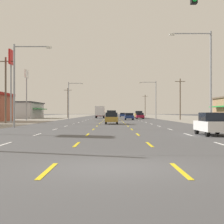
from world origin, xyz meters
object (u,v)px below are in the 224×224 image
(sedan_far_right_far, at_px, (139,116))
(pole_sign_left_row_2, at_px, (25,81))
(box_truck_inner_left_farther, at_px, (99,111))
(suv_center_turn_mid, at_px, (110,115))
(pole_sign_left_row_1, at_px, (10,69))
(streetlight_left_row_0, at_px, (17,79))
(sedan_inner_right_midfar, at_px, (128,116))
(streetlight_right_row_0, at_px, (205,72))
(hatchback_center_turn_distant_b, at_px, (111,115))
(hatchback_center_turn_distant_c, at_px, (112,114))
(streetlight_left_row_1, at_px, (69,98))
(streetlight_right_row_1, at_px, (153,97))
(hatchback_center_turn_near, at_px, (110,118))
(suv_far_right_farthest, at_px, (138,114))
(hatchback_far_right_nearest, at_px, (212,124))
(sedan_inner_right_distant_a, at_px, (121,115))

(sedan_far_right_far, height_order, pole_sign_left_row_2, pole_sign_left_row_2)
(box_truck_inner_left_farther, bearing_deg, suv_center_turn_mid, -82.30)
(pole_sign_left_row_1, xyz_separation_m, streetlight_left_row_0, (4.67, -13.45, -2.73))
(sedan_inner_right_midfar, height_order, streetlight_right_row_0, streetlight_right_row_0)
(box_truck_inner_left_farther, bearing_deg, pole_sign_left_row_1, -103.60)
(hatchback_center_turn_distant_b, relative_size, hatchback_center_turn_distant_c, 1.00)
(sedan_inner_right_midfar, distance_m, box_truck_inner_left_farther, 22.75)
(streetlight_left_row_1, relative_size, streetlight_right_row_1, 0.97)
(box_truck_inner_left_farther, height_order, hatchback_center_turn_distant_c, box_truck_inner_left_farther)
(suv_center_turn_mid, height_order, streetlight_right_row_1, streetlight_right_row_1)
(hatchback_center_turn_near, bearing_deg, suv_far_right_farthest, 81.35)
(box_truck_inner_left_farther, bearing_deg, hatchback_far_right_nearest, -81.96)
(box_truck_inner_left_farther, height_order, suv_far_right_farthest, box_truck_inner_left_farther)
(sedan_inner_right_midfar, height_order, hatchback_center_turn_distant_b, hatchback_center_turn_distant_b)
(sedan_far_right_far, relative_size, streetlight_left_row_1, 0.52)
(box_truck_inner_left_farther, xyz_separation_m, suv_far_right_farthest, (10.58, 0.30, -0.81))
(sedan_far_right_far, height_order, sedan_inner_right_distant_a, same)
(streetlight_right_row_0, height_order, streetlight_right_row_1, streetlight_right_row_0)
(box_truck_inner_left_farther, relative_size, sedan_inner_right_distant_a, 1.60)
(sedan_far_right_far, xyz_separation_m, streetlight_right_row_0, (2.95, -48.75, 5.02))
(sedan_inner_right_distant_a, relative_size, hatchback_center_turn_distant_b, 1.15)
(sedan_inner_right_midfar, relative_size, suv_far_right_farthest, 0.92)
(sedan_inner_right_distant_a, distance_m, streetlight_right_row_0, 81.92)
(streetlight_right_row_0, bearing_deg, streetlight_left_row_1, 113.54)
(hatchback_center_turn_near, height_order, pole_sign_left_row_2, pole_sign_left_row_2)
(suv_far_right_farthest, distance_m, pole_sign_left_row_2, 36.62)
(streetlight_left_row_0, bearing_deg, suv_far_right_farthest, 74.08)
(streetlight_right_row_1, bearing_deg, hatchback_center_turn_distant_c, 99.44)
(hatchback_center_turn_near, bearing_deg, pole_sign_left_row_2, 127.78)
(hatchback_center_turn_distant_b, bearing_deg, hatchback_center_turn_distant_c, 88.95)
(pole_sign_left_row_2, distance_m, streetlight_left_row_0, 33.69)
(hatchback_far_right_nearest, distance_m, suv_center_turn_mid, 48.59)
(sedan_far_right_far, bearing_deg, box_truck_inner_left_farther, 134.09)
(box_truck_inner_left_farther, xyz_separation_m, sedan_inner_right_distant_a, (6.82, 22.36, -1.08))
(streetlight_right_row_1, bearing_deg, sedan_inner_right_distant_a, 99.63)
(sedan_inner_right_midfar, bearing_deg, hatchback_center_turn_distant_b, 94.64)
(suv_far_right_farthest, relative_size, sedan_inner_right_distant_a, 1.09)
(hatchback_center_turn_near, height_order, suv_far_right_farthest, suv_far_right_farthest)
(hatchback_center_turn_near, xyz_separation_m, box_truck_inner_left_farther, (-3.22, 48.09, 1.05))
(box_truck_inner_left_farther, relative_size, streetlight_right_row_0, 0.72)
(sedan_far_right_far, relative_size, hatchback_center_turn_distant_c, 1.15)
(hatchback_far_right_nearest, bearing_deg, sedan_inner_right_distant_a, 92.00)
(streetlight_right_row_0, bearing_deg, sedan_inner_right_distant_a, 94.36)
(suv_far_right_farthest, bearing_deg, pole_sign_left_row_1, -115.19)
(hatchback_center_turn_near, height_order, streetlight_left_row_1, streetlight_left_row_1)
(sedan_far_right_far, bearing_deg, hatchback_far_right_nearest, -89.99)
(streetlight_right_row_1, bearing_deg, suv_center_turn_mid, -137.56)
(hatchback_center_turn_near, xyz_separation_m, sedan_far_right_far, (6.87, 37.68, -0.03))
(sedan_far_right_far, relative_size, pole_sign_left_row_1, 0.43)
(sedan_far_right_far, distance_m, streetlight_left_row_1, 17.54)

